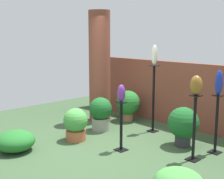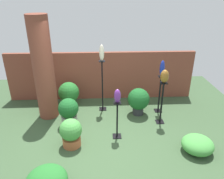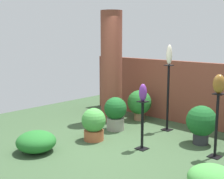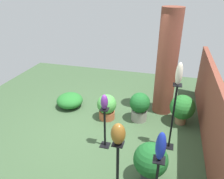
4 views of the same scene
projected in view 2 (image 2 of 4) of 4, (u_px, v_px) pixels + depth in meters
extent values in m
plane|color=#385133|center=(102.00, 144.00, 4.86)|extent=(8.00, 8.00, 0.00)
cube|color=brown|center=(101.00, 76.00, 6.65)|extent=(5.60, 0.12, 1.47)
cylinder|color=brown|center=(43.00, 69.00, 5.44)|extent=(0.51, 0.51, 2.64)
cube|color=black|center=(160.00, 122.00, 5.66)|extent=(0.20, 0.20, 0.01)
cube|color=black|center=(162.00, 103.00, 5.43)|extent=(0.04, 0.04, 1.11)
cube|color=black|center=(164.00, 83.00, 5.20)|extent=(0.16, 0.16, 0.02)
cube|color=black|center=(117.00, 136.00, 5.11)|extent=(0.20, 0.20, 0.01)
cube|color=black|center=(117.00, 120.00, 4.92)|extent=(0.04, 0.04, 0.90)
cube|color=black|center=(117.00, 103.00, 4.74)|extent=(0.16, 0.16, 0.01)
cube|color=black|center=(103.00, 109.00, 6.27)|extent=(0.20, 0.20, 0.01)
cube|color=black|center=(102.00, 86.00, 5.97)|extent=(0.04, 0.04, 1.44)
cube|color=black|center=(102.00, 61.00, 5.68)|extent=(0.16, 0.16, 0.02)
cube|color=black|center=(158.00, 111.00, 6.18)|extent=(0.20, 0.20, 0.01)
cube|color=black|center=(160.00, 94.00, 5.97)|extent=(0.04, 0.04, 1.05)
cube|color=black|center=(161.00, 77.00, 5.75)|extent=(0.16, 0.16, 0.02)
ellipsoid|color=brown|center=(165.00, 76.00, 5.13)|extent=(0.20, 0.20, 0.32)
ellipsoid|color=#6B2D8C|center=(117.00, 96.00, 4.67)|extent=(0.15, 0.14, 0.31)
ellipsoid|color=beige|center=(102.00, 53.00, 5.58)|extent=(0.13, 0.12, 0.43)
ellipsoid|color=#192D9E|center=(162.00, 68.00, 5.66)|extent=(0.13, 0.13, 0.43)
cylinder|color=gray|center=(70.00, 120.00, 5.48)|extent=(0.39, 0.39, 0.27)
sphere|color=#195923|center=(68.00, 108.00, 5.34)|extent=(0.50, 0.50, 0.50)
cylinder|color=#2D2D33|center=(138.00, 110.00, 6.00)|extent=(0.29, 0.29, 0.21)
sphere|color=#195923|center=(139.00, 99.00, 5.85)|extent=(0.59, 0.59, 0.59)
cylinder|color=#936B4C|center=(70.00, 103.00, 6.41)|extent=(0.25, 0.25, 0.19)
sphere|color=#236B28|center=(69.00, 92.00, 6.26)|extent=(0.59, 0.59, 0.59)
cylinder|color=#B25B38|center=(72.00, 141.00, 4.78)|extent=(0.40, 0.40, 0.20)
sphere|color=#479942|center=(71.00, 130.00, 4.66)|extent=(0.48, 0.48, 0.48)
ellipsoid|color=#479942|center=(197.00, 145.00, 4.57)|extent=(0.67, 0.65, 0.35)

